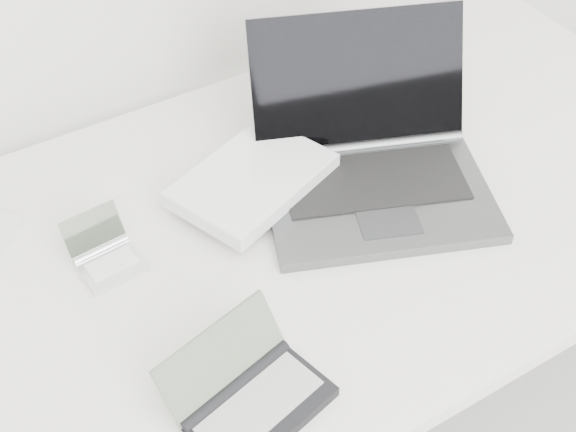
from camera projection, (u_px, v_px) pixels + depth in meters
desk at (291, 241)px, 1.32m from camera, size 1.60×0.80×0.73m
laptop_large at (336, 168)px, 1.32m from camera, size 0.57×0.46×0.23m
pda_silver at (106, 256)px, 1.21m from camera, size 0.10×0.11×0.07m
palmtop_charcoal at (251, 397)px, 1.03m from camera, size 0.21×0.19×0.09m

